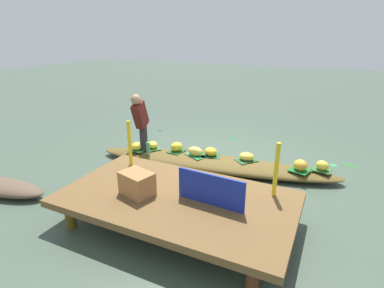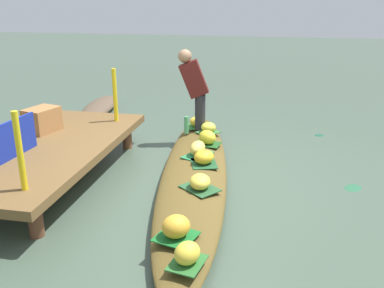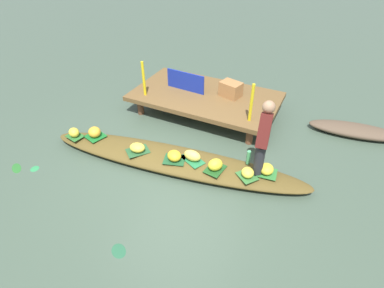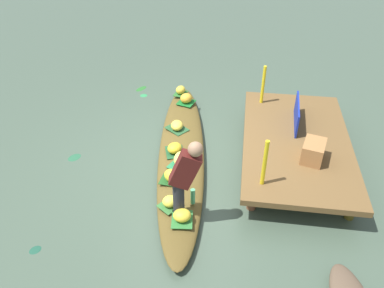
{
  "view_description": "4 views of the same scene",
  "coord_description": "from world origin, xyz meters",
  "px_view_note": "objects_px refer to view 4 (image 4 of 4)",
  "views": [
    {
      "loc": [
        -2.05,
        5.21,
        2.56
      ],
      "look_at": [
        0.38,
        0.13,
        0.5
      ],
      "focal_mm": 28.67,
      "sensor_mm": 36.0,
      "label": 1
    },
    {
      "loc": [
        -4.75,
        -0.93,
        2.19
      ],
      "look_at": [
        0.5,
        0.13,
        0.32
      ],
      "focal_mm": 39.95,
      "sensor_mm": 36.0,
      "label": 2
    },
    {
      "loc": [
        2.16,
        -3.64,
        3.63
      ],
      "look_at": [
        0.28,
        0.18,
        0.44
      ],
      "focal_mm": 28.5,
      "sensor_mm": 36.0,
      "label": 3
    },
    {
      "loc": [
        5.37,
        0.93,
        4.31
      ],
      "look_at": [
        -0.09,
        0.17,
        0.3
      ],
      "focal_mm": 36.77,
      "sensor_mm": 36.0,
      "label": 4
    }
  ],
  "objects_px": {
    "banana_bunch_0": "(172,176)",
    "banana_bunch_1": "(177,125)",
    "banana_bunch_7": "(181,90)",
    "produce_crate": "(313,151)",
    "banana_bunch_3": "(186,98)",
    "banana_bunch_5": "(180,158)",
    "water_bottle": "(193,196)",
    "banana_bunch_2": "(182,215)",
    "banana_bunch_4": "(175,148)",
    "banana_bunch_6": "(170,201)",
    "vendor_boat": "(181,155)",
    "market_banner": "(297,114)",
    "vendor_person": "(185,175)"
  },
  "relations": [
    {
      "from": "banana_bunch_0",
      "to": "banana_bunch_3",
      "type": "distance_m",
      "value": 2.45
    },
    {
      "from": "banana_bunch_0",
      "to": "banana_bunch_1",
      "type": "distance_m",
      "value": 1.46
    },
    {
      "from": "vendor_person",
      "to": "banana_bunch_0",
      "type": "bearing_deg",
      "value": -154.15
    },
    {
      "from": "market_banner",
      "to": "banana_bunch_0",
      "type": "bearing_deg",
      "value": -48.16
    },
    {
      "from": "banana_bunch_6",
      "to": "water_bottle",
      "type": "bearing_deg",
      "value": 106.35
    },
    {
      "from": "banana_bunch_6",
      "to": "water_bottle",
      "type": "height_order",
      "value": "water_bottle"
    },
    {
      "from": "banana_bunch_0",
      "to": "banana_bunch_6",
      "type": "xyz_separation_m",
      "value": [
        0.54,
        0.07,
        -0.02
      ]
    },
    {
      "from": "banana_bunch_5",
      "to": "market_banner",
      "type": "relative_size",
      "value": 0.33
    },
    {
      "from": "banana_bunch_2",
      "to": "banana_bunch_6",
      "type": "height_order",
      "value": "banana_bunch_2"
    },
    {
      "from": "banana_bunch_5",
      "to": "market_banner",
      "type": "bearing_deg",
      "value": 120.11
    },
    {
      "from": "banana_bunch_5",
      "to": "banana_bunch_6",
      "type": "relative_size",
      "value": 1.4
    },
    {
      "from": "banana_bunch_3",
      "to": "market_banner",
      "type": "height_order",
      "value": "market_banner"
    },
    {
      "from": "water_bottle",
      "to": "produce_crate",
      "type": "bearing_deg",
      "value": 119.39
    },
    {
      "from": "banana_bunch_1",
      "to": "banana_bunch_3",
      "type": "distance_m",
      "value": 1.0
    },
    {
      "from": "banana_bunch_3",
      "to": "banana_bunch_7",
      "type": "height_order",
      "value": "banana_bunch_3"
    },
    {
      "from": "banana_bunch_7",
      "to": "water_bottle",
      "type": "xyz_separation_m",
      "value": [
        3.25,
        0.71,
        0.04
      ]
    },
    {
      "from": "banana_bunch_1",
      "to": "water_bottle",
      "type": "height_order",
      "value": "water_bottle"
    },
    {
      "from": "banana_bunch_7",
      "to": "produce_crate",
      "type": "bearing_deg",
      "value": 47.74
    },
    {
      "from": "banana_bunch_1",
      "to": "banana_bunch_7",
      "type": "bearing_deg",
      "value": -173.71
    },
    {
      "from": "banana_bunch_5",
      "to": "vendor_person",
      "type": "xyz_separation_m",
      "value": [
        1.1,
        0.26,
        0.6
      ]
    },
    {
      "from": "banana_bunch_5",
      "to": "water_bottle",
      "type": "height_order",
      "value": "water_bottle"
    },
    {
      "from": "banana_bunch_3",
      "to": "market_banner",
      "type": "bearing_deg",
      "value": 67.47
    },
    {
      "from": "vendor_boat",
      "to": "banana_bunch_3",
      "type": "xyz_separation_m",
      "value": [
        -1.64,
        -0.16,
        0.21
      ]
    },
    {
      "from": "banana_bunch_4",
      "to": "produce_crate",
      "type": "bearing_deg",
      "value": 85.37
    },
    {
      "from": "banana_bunch_3",
      "to": "banana_bunch_4",
      "type": "xyz_separation_m",
      "value": [
        1.71,
        0.06,
        -0.01
      ]
    },
    {
      "from": "vendor_boat",
      "to": "banana_bunch_6",
      "type": "relative_size",
      "value": 21.67
    },
    {
      "from": "vendor_boat",
      "to": "banana_bunch_7",
      "type": "relative_size",
      "value": 21.61
    },
    {
      "from": "banana_bunch_0",
      "to": "banana_bunch_4",
      "type": "height_order",
      "value": "banana_bunch_0"
    },
    {
      "from": "banana_bunch_3",
      "to": "vendor_boat",
      "type": "bearing_deg",
      "value": 5.61
    },
    {
      "from": "vendor_boat",
      "to": "banana_bunch_5",
      "type": "height_order",
      "value": "banana_bunch_5"
    },
    {
      "from": "banana_bunch_1",
      "to": "banana_bunch_3",
      "type": "height_order",
      "value": "banana_bunch_3"
    },
    {
      "from": "banana_bunch_7",
      "to": "banana_bunch_2",
      "type": "bearing_deg",
      "value": 9.5
    },
    {
      "from": "banana_bunch_2",
      "to": "banana_bunch_3",
      "type": "height_order",
      "value": "banana_bunch_3"
    },
    {
      "from": "banana_bunch_7",
      "to": "water_bottle",
      "type": "height_order",
      "value": "water_bottle"
    },
    {
      "from": "banana_bunch_3",
      "to": "vendor_person",
      "type": "height_order",
      "value": "vendor_person"
    },
    {
      "from": "banana_bunch_3",
      "to": "banana_bunch_5",
      "type": "bearing_deg",
      "value": 5.44
    },
    {
      "from": "vendor_boat",
      "to": "banana_bunch_3",
      "type": "bearing_deg",
      "value": 177.8
    },
    {
      "from": "banana_bunch_5",
      "to": "produce_crate",
      "type": "distance_m",
      "value": 2.13
    },
    {
      "from": "banana_bunch_6",
      "to": "produce_crate",
      "type": "xyz_separation_m",
      "value": [
        -1.09,
        2.09,
        0.31
      ]
    },
    {
      "from": "banana_bunch_0",
      "to": "banana_bunch_1",
      "type": "bearing_deg",
      "value": -173.57
    },
    {
      "from": "banana_bunch_0",
      "to": "market_banner",
      "type": "relative_size",
      "value": 0.28
    },
    {
      "from": "banana_bunch_2",
      "to": "banana_bunch_5",
      "type": "xyz_separation_m",
      "value": [
        -1.24,
        -0.24,
        0.01
      ]
    },
    {
      "from": "banana_bunch_1",
      "to": "banana_bunch_7",
      "type": "xyz_separation_m",
      "value": [
        -1.36,
        -0.15,
        0.01
      ]
    },
    {
      "from": "banana_bunch_3",
      "to": "market_banner",
      "type": "distance_m",
      "value": 2.32
    },
    {
      "from": "vendor_boat",
      "to": "banana_bunch_6",
      "type": "distance_m",
      "value": 1.36
    },
    {
      "from": "banana_bunch_3",
      "to": "banana_bunch_6",
      "type": "bearing_deg",
      "value": 4.05
    },
    {
      "from": "banana_bunch_1",
      "to": "banana_bunch_2",
      "type": "bearing_deg",
      "value": 11.42
    },
    {
      "from": "vendor_boat",
      "to": "banana_bunch_3",
      "type": "height_order",
      "value": "banana_bunch_3"
    },
    {
      "from": "banana_bunch_1",
      "to": "banana_bunch_0",
      "type": "bearing_deg",
      "value": 6.43
    },
    {
      "from": "banana_bunch_4",
      "to": "produce_crate",
      "type": "distance_m",
      "value": 2.27
    }
  ]
}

